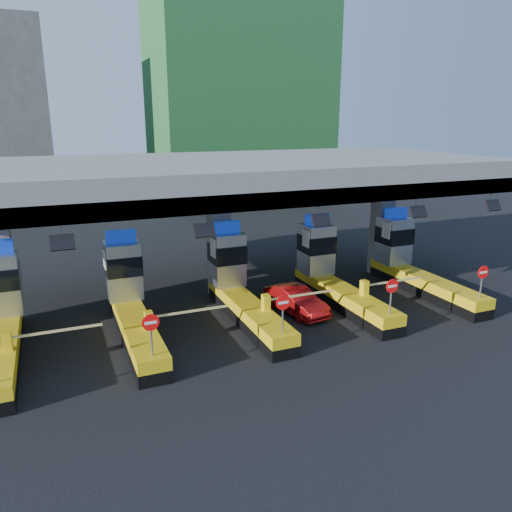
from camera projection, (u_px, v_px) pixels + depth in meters
name	position (u px, v px, depth m)	size (l,w,h in m)	color
ground	(240.00, 315.00, 23.52)	(120.00, 120.00, 0.00)	black
toll_canopy	(219.00, 178.00, 24.44)	(28.00, 12.09, 7.00)	slate
toll_lane_far_left	(1.00, 316.00, 19.71)	(4.43, 8.00, 4.16)	black
toll_lane_left	(130.00, 299.00, 21.55)	(4.43, 8.00, 4.16)	black
toll_lane_center	(238.00, 285.00, 23.40)	(4.43, 8.00, 4.16)	black
toll_lane_right	(330.00, 273.00, 25.24)	(4.43, 8.00, 4.16)	black
toll_lane_far_right	(410.00, 262.00, 27.09)	(4.43, 8.00, 4.16)	black
bg_building_scaffold	(238.00, 69.00, 52.70)	(18.00, 12.00, 28.00)	#1E5926
red_car	(296.00, 300.00, 23.65)	(1.31, 3.76, 1.24)	#950B0B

